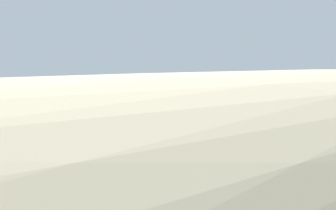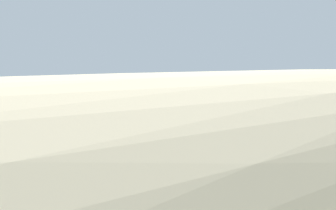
{
  "view_description": "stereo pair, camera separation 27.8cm",
  "coord_description": "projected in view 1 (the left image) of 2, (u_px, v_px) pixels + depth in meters",
  "views": [
    {
      "loc": [
        -10.94,
        -10.51,
        3.1
      ],
      "look_at": [
        -2.0,
        1.34,
        1.18
      ],
      "focal_mm": 26.89,
      "sensor_mm": 36.0,
      "label": 1
    },
    {
      "loc": [
        -10.72,
        -10.67,
        3.1
      ],
      "look_at": [
        -2.0,
        1.34,
        1.18
      ],
      "focal_mm": 26.89,
      "sensor_mm": 36.0,
      "label": 2
    }
  ],
  "objects": [
    {
      "name": "beach_umbrella_3",
      "position": [
        88.0,
        86.0,
        12.28
      ],
      "size": [
        2.11,
        2.11,
        2.71
      ],
      "color": "brown",
      "rests_on": "ground_plane"
    },
    {
      "name": "beach_umbrella_6",
      "position": [
        241.0,
        80.0,
        19.17
      ],
      "size": [
        2.11,
        2.11,
        2.87
      ],
      "color": "brown",
      "rests_on": "ground_plane"
    },
    {
      "name": "beach_umbrella_9",
      "position": [
        309.0,
        77.0,
        26.29
      ],
      "size": [
        2.34,
        2.34,
        2.99
      ],
      "color": "brown",
      "rests_on": "ground_plane"
    },
    {
      "name": "sea_water",
      "position": [
        51.0,
        89.0,
        47.21
      ],
      "size": [
        160.0,
        68.23,
        0.01
      ],
      "primitive_type": "cube",
      "color": "#1E6B93",
      "rests_on": "ground_plane"
    },
    {
      "name": "beach_umbrella_4",
      "position": [
        151.0,
        82.0,
        14.49
      ],
      "size": [
        2.13,
        2.13,
        2.85
      ],
      "color": "brown",
      "rests_on": "ground_plane"
    },
    {
      "name": "lounge_chair_0",
      "position": [
        298.0,
        102.0,
        23.18
      ],
      "size": [
        1.61,
        0.97,
        1.08
      ],
      "rotation": [
        0.0,
        0.0,
        1.79
      ],
      "color": "blue",
      "rests_on": "ground_plane"
    },
    {
      "name": "ground_plane",
      "position": [
        208.0,
        124.0,
        15.25
      ],
      "size": [
        160.0,
        160.0,
        0.0
      ],
      "primitive_type": "plane",
      "color": "beige"
    },
    {
      "name": "beach_umbrella_7",
      "position": [
        265.0,
        81.0,
        21.7
      ],
      "size": [
        1.91,
        1.91,
        2.64
      ],
      "color": "brown",
      "rests_on": "ground_plane"
    },
    {
      "name": "beach_umbrella_8",
      "position": [
        292.0,
        77.0,
        23.65
      ],
      "size": [
        2.24,
        2.24,
        2.97
      ],
      "color": "brown",
      "rests_on": "ground_plane"
    },
    {
      "name": "beach_umbrella_5",
      "position": [
        203.0,
        86.0,
        16.73
      ],
      "size": [
        2.33,
        2.33,
        2.52
      ],
      "color": "brown",
      "rests_on": "ground_plane"
    },
    {
      "name": "lounge_chair_4",
      "position": [
        321.0,
        100.0,
        25.42
      ],
      "size": [
        1.4,
        0.77,
        0.91
      ],
      "rotation": [
        0.0,
        0.0,
        1.68
      ],
      "color": "white",
      "rests_on": "ground_plane"
    }
  ]
}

